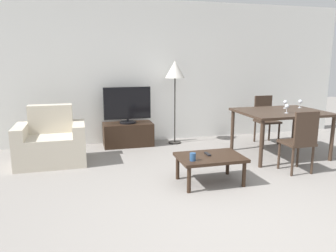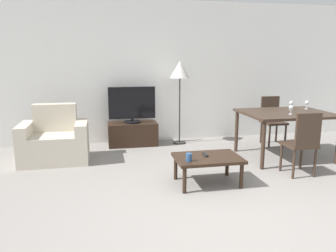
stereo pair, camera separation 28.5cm
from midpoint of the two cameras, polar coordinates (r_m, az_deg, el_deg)
ground_plane at (r=3.52m, az=13.79°, el=-16.06°), size 18.00×18.00×0.00m
wall_back at (r=6.50m, az=0.85°, el=9.32°), size 7.89×0.06×2.70m
armchair at (r=5.48m, az=-17.70°, el=-2.62°), size 1.03×0.73×0.90m
tv_stand at (r=6.23m, az=-4.88°, el=-1.36°), size 0.92×0.47×0.43m
tv at (r=6.13m, az=-4.96°, el=3.67°), size 0.87×0.30×0.67m
coffee_table at (r=4.32m, az=8.81°, el=-5.89°), size 0.85×0.59×0.37m
dining_table at (r=5.72m, az=21.15°, el=1.53°), size 1.38×1.10×0.76m
dining_chair_near at (r=4.93m, az=23.94°, el=-2.42°), size 0.40×0.40×0.91m
dining_chair_far at (r=6.59m, az=18.83°, el=1.32°), size 0.40×0.40×0.91m
floor_lamp at (r=6.19m, az=3.42°, el=9.32°), size 0.37×0.37×1.58m
remote_primary at (r=4.35m, az=8.40°, el=-4.98°), size 0.04×0.15×0.02m
cup_white_near at (r=4.08m, az=5.67°, el=-5.45°), size 0.08×0.08×0.10m
wine_glass_left at (r=6.16m, az=24.28°, el=3.64°), size 0.07×0.07×0.15m
wine_glass_center at (r=6.01m, az=21.95°, el=3.65°), size 0.07×0.07×0.15m
wine_glass_right at (r=5.48m, az=22.05°, el=2.94°), size 0.07×0.07×0.15m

